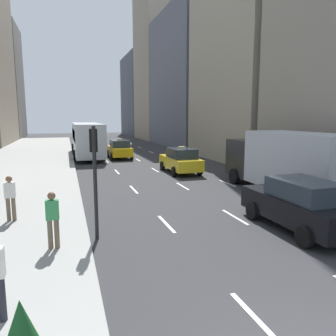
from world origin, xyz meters
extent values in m
cube|color=#9E9E99|center=(-7.00, 27.00, 0.07)|extent=(8.00, 66.00, 0.15)
cube|color=white|center=(-0.20, 2.00, 0.01)|extent=(0.12, 2.00, 0.01)
cube|color=white|center=(-0.20, 8.00, 0.01)|extent=(0.12, 2.00, 0.01)
cube|color=white|center=(-0.20, 14.00, 0.01)|extent=(0.12, 2.00, 0.01)
cube|color=white|center=(-0.20, 20.00, 0.01)|extent=(0.12, 2.00, 0.01)
cube|color=white|center=(-0.20, 26.00, 0.01)|extent=(0.12, 2.00, 0.01)
cube|color=white|center=(-0.20, 32.00, 0.01)|extent=(0.12, 2.00, 0.01)
cube|color=white|center=(-0.20, 38.00, 0.01)|extent=(0.12, 2.00, 0.01)
cube|color=white|center=(-0.20, 44.00, 0.01)|extent=(0.12, 2.00, 0.01)
cube|color=white|center=(-0.20, 50.00, 0.01)|extent=(0.12, 2.00, 0.01)
cube|color=white|center=(2.60, 8.00, 0.01)|extent=(0.12, 2.00, 0.01)
cube|color=white|center=(2.60, 14.00, 0.01)|extent=(0.12, 2.00, 0.01)
cube|color=white|center=(2.60, 20.00, 0.01)|extent=(0.12, 2.00, 0.01)
cube|color=white|center=(2.60, 26.00, 0.01)|extent=(0.12, 2.00, 0.01)
cube|color=white|center=(2.60, 32.00, 0.01)|extent=(0.12, 2.00, 0.01)
cube|color=white|center=(2.60, 38.00, 0.01)|extent=(0.12, 2.00, 0.01)
cube|color=white|center=(2.60, 44.00, 0.01)|extent=(0.12, 2.00, 0.01)
cube|color=white|center=(2.60, 50.00, 0.01)|extent=(0.12, 2.00, 0.01)
cube|color=white|center=(5.40, 8.00, 0.01)|extent=(0.12, 2.00, 0.01)
cube|color=white|center=(5.40, 14.00, 0.01)|extent=(0.12, 2.00, 0.01)
cube|color=white|center=(5.40, 20.00, 0.01)|extent=(0.12, 2.00, 0.01)
cube|color=white|center=(5.40, 26.00, 0.01)|extent=(0.12, 2.00, 0.01)
cube|color=white|center=(5.40, 32.00, 0.01)|extent=(0.12, 2.00, 0.01)
cube|color=white|center=(5.40, 38.00, 0.01)|extent=(0.12, 2.00, 0.01)
cube|color=white|center=(5.40, 44.00, 0.01)|extent=(0.12, 2.00, 0.01)
cube|color=white|center=(5.40, 50.00, 0.01)|extent=(0.12, 2.00, 0.01)
cube|color=slate|center=(-14.00, 63.71, 9.99)|extent=(6.00, 11.48, 19.98)
cube|color=slate|center=(12.00, 38.80, 8.73)|extent=(6.00, 16.12, 17.47)
cube|color=gray|center=(12.00, 53.07, 15.53)|extent=(6.00, 11.91, 31.06)
cube|color=#4C515B|center=(12.00, 66.87, 8.27)|extent=(6.00, 14.85, 16.54)
cube|color=yellow|center=(1.20, 27.71, 0.71)|extent=(1.80, 4.40, 0.76)
cube|color=#28333D|center=(1.20, 27.44, 1.41)|extent=(1.58, 2.29, 0.64)
cube|color=#F2E599|center=(1.20, 27.44, 1.80)|extent=(0.44, 0.20, 0.14)
cylinder|color=black|center=(0.30, 29.07, 0.33)|extent=(0.22, 0.66, 0.66)
cylinder|color=black|center=(2.10, 29.07, 0.33)|extent=(0.22, 0.66, 0.66)
cylinder|color=black|center=(0.30, 26.34, 0.33)|extent=(0.22, 0.66, 0.66)
cylinder|color=black|center=(2.10, 26.34, 0.33)|extent=(0.22, 0.66, 0.66)
cube|color=yellow|center=(4.00, 18.39, 0.71)|extent=(1.80, 4.40, 0.76)
cube|color=#28333D|center=(4.00, 18.12, 1.41)|extent=(1.58, 2.29, 0.64)
cube|color=#F2E599|center=(4.00, 18.12, 1.80)|extent=(0.44, 0.20, 0.14)
cylinder|color=black|center=(3.10, 19.75, 0.33)|extent=(0.22, 0.66, 0.66)
cylinder|color=black|center=(4.90, 19.75, 0.33)|extent=(0.22, 0.66, 0.66)
cylinder|color=black|center=(3.10, 17.02, 0.33)|extent=(0.22, 0.66, 0.66)
cylinder|color=black|center=(4.90, 17.02, 0.33)|extent=(0.22, 0.66, 0.66)
cube|color=black|center=(4.00, 6.11, 0.74)|extent=(1.80, 4.62, 0.82)
cube|color=#28333D|center=(4.00, 5.83, 1.47)|extent=(1.58, 2.40, 0.64)
cylinder|color=black|center=(3.10, 7.54, 0.33)|extent=(0.22, 0.66, 0.66)
cylinder|color=black|center=(4.90, 7.54, 0.33)|extent=(0.22, 0.66, 0.66)
cylinder|color=black|center=(3.10, 4.68, 0.33)|extent=(0.22, 0.66, 0.66)
cube|color=#B7BCC1|center=(-1.60, 30.02, 1.80)|extent=(2.50, 11.60, 2.90)
cube|color=#28333D|center=(-1.60, 35.77, 2.15)|extent=(2.30, 0.12, 1.40)
cube|color=#28333D|center=(-2.81, 30.02, 2.15)|extent=(0.08, 9.86, 1.10)
cube|color=yellow|center=(-1.60, 35.77, 3.05)|extent=(1.50, 0.10, 0.36)
cylinder|color=black|center=(-2.85, 33.61, 0.50)|extent=(0.30, 1.00, 1.00)
cylinder|color=black|center=(-0.35, 33.61, 0.50)|extent=(0.30, 1.00, 1.00)
cylinder|color=black|center=(-2.85, 26.83, 0.50)|extent=(0.30, 1.00, 1.00)
cylinder|color=black|center=(-0.35, 26.83, 0.50)|extent=(0.30, 1.00, 1.00)
cube|color=#262628|center=(6.80, 13.80, 1.50)|extent=(2.10, 2.40, 2.10)
cube|color=#28333D|center=(6.80, 14.95, 1.80)|extent=(1.90, 0.10, 0.90)
cube|color=silver|center=(6.80, 9.60, 1.80)|extent=(2.30, 6.00, 2.70)
cylinder|color=black|center=(5.75, 13.80, 0.45)|extent=(0.28, 0.90, 0.90)
cylinder|color=black|center=(7.85, 13.80, 0.45)|extent=(0.28, 0.90, 0.90)
cylinder|color=black|center=(5.65, 8.40, 0.45)|extent=(0.28, 0.90, 0.90)
cylinder|color=#23232D|center=(-4.82, 3.19, 0.58)|extent=(0.14, 0.14, 0.86)
cylinder|color=brown|center=(-4.11, 6.49, 0.58)|extent=(0.14, 0.14, 0.86)
cylinder|color=brown|center=(-3.93, 6.49, 0.58)|extent=(0.14, 0.14, 0.86)
cube|color=#338C4C|center=(-4.02, 6.49, 1.29)|extent=(0.36, 0.22, 0.56)
sphere|color=brown|center=(-4.02, 6.49, 1.69)|extent=(0.22, 0.22, 0.22)
cylinder|color=brown|center=(-5.66, 9.59, 0.58)|extent=(0.14, 0.14, 0.86)
cylinder|color=brown|center=(-5.48, 9.59, 0.58)|extent=(0.14, 0.14, 0.86)
cube|color=silver|center=(-5.57, 9.59, 1.29)|extent=(0.36, 0.22, 0.56)
sphere|color=brown|center=(-5.57, 9.59, 1.69)|extent=(0.22, 0.22, 0.22)
cylinder|color=black|center=(-2.75, 7.25, 1.80)|extent=(0.12, 0.12, 3.60)
cube|color=black|center=(-2.75, 7.43, 3.15)|extent=(0.24, 0.20, 0.72)
sphere|color=red|center=(-2.75, 7.54, 3.38)|extent=(0.14, 0.14, 0.14)
sphere|color=#4C3F14|center=(-2.75, 7.54, 3.15)|extent=(0.14, 0.14, 0.14)
sphere|color=#198C2D|center=(-2.75, 7.54, 2.92)|extent=(0.14, 0.14, 0.14)
camera|label=1|loc=(-3.56, -3.00, 3.87)|focal=35.00mm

